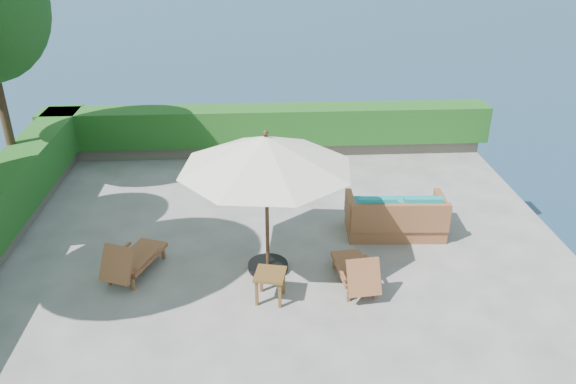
{
  "coord_description": "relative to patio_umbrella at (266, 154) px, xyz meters",
  "views": [
    {
      "loc": [
        -0.29,
        -9.31,
        6.08
      ],
      "look_at": [
        0.3,
        0.8,
        1.1
      ],
      "focal_mm": 35.0,
      "sensor_mm": 36.0,
      "label": 1
    }
  ],
  "objects": [
    {
      "name": "wicker_loveseat",
      "position": [
        2.72,
        1.17,
        -2.0
      ],
      "size": [
        2.1,
        1.15,
        1.0
      ],
      "rotation": [
        0.0,
        0.0,
        -0.05
      ],
      "color": "brown",
      "rests_on": "ground"
    },
    {
      "name": "side_table",
      "position": [
        0.02,
        -0.94,
        -1.93
      ],
      "size": [
        0.61,
        0.61,
        0.55
      ],
      "rotation": [
        0.0,
        0.0,
        -0.21
      ],
      "color": "brown",
      "rests_on": "ground"
    },
    {
      "name": "lounge_right",
      "position": [
        1.58,
        -0.67,
        -2.05
      ],
      "size": [
        0.73,
        1.46,
        0.81
      ],
      "rotation": [
        0.0,
        0.0,
        0.11
      ],
      "color": "brown",
      "rests_on": "ground"
    },
    {
      "name": "patio_umbrella",
      "position": [
        0.0,
        0.0,
        0.0
      ],
      "size": [
        3.89,
        3.89,
        2.82
      ],
      "rotation": [
        0.0,
        0.0,
        0.27
      ],
      "color": "black",
      "rests_on": "ground"
    },
    {
      "name": "ground",
      "position": [
        0.15,
        0.29,
        -2.38
      ],
      "size": [
        12.0,
        12.0,
        0.0
      ],
      "primitive_type": "plane",
      "color": "gray",
      "rests_on": "ground"
    },
    {
      "name": "foundation",
      "position": [
        0.15,
        0.29,
        -3.94
      ],
      "size": [
        12.0,
        12.0,
        3.0
      ],
      "primitive_type": "cube",
      "color": "#5C5549",
      "rests_on": "ocean"
    },
    {
      "name": "hedge_far",
      "position": [
        0.15,
        5.89,
        -1.54
      ],
      "size": [
        12.4,
        0.9,
        1.0
      ],
      "primitive_type": "cube",
      "color": "#194313",
      "rests_on": "planter_wall_far"
    },
    {
      "name": "lounge_left",
      "position": [
        -2.53,
        -0.06,
        -2.04
      ],
      "size": [
        1.09,
        1.57,
        0.84
      ],
      "rotation": [
        0.0,
        0.0,
        -0.38
      ],
      "color": "brown",
      "rests_on": "ground"
    },
    {
      "name": "planter_wall_far",
      "position": [
        0.15,
        5.89,
        -2.21
      ],
      "size": [
        12.0,
        0.6,
        0.36
      ],
      "primitive_type": "cube",
      "color": "#6B6656",
      "rests_on": "ground"
    },
    {
      "name": "ocean",
      "position": [
        0.15,
        0.29,
        -5.39
      ],
      "size": [
        600.0,
        600.0,
        0.0
      ],
      "primitive_type": "plane",
      "color": "#182E4A",
      "rests_on": "ground"
    }
  ]
}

